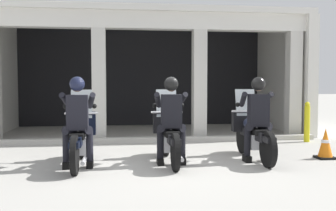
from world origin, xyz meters
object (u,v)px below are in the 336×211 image
Objects in this scene: traffic_cone_flank at (325,144)px; bollard_kerbside at (307,122)px; police_officer_center at (171,113)px; police_officer_right at (258,112)px; motorcycle_left at (80,137)px; motorcycle_center at (169,135)px; motorcycle_right at (252,133)px; police_officer_left at (78,114)px.

traffic_cone_flank is 0.59× the size of bollard_kerbside.
police_officer_center is at bearing -176.68° from traffic_cone_flank.
traffic_cone_flank is at bearing 1.72° from police_officer_right.
police_officer_center is 1.00× the size of police_officer_right.
motorcycle_left is 4.71m from traffic_cone_flank.
police_officer_right is 2.69× the size of traffic_cone_flank.
motorcycle_center is 1.00× the size of motorcycle_right.
police_officer_left reaches higher than motorcycle_center.
police_officer_center and police_officer_right have the same top height.
motorcycle_left is 0.52m from police_officer_left.
police_officer_right reaches higher than motorcycle_left.
police_officer_left is at bearing -176.80° from traffic_cone_flank.
motorcycle_left and motorcycle_right have the same top height.
police_officer_right is (1.64, -0.22, 0.44)m from motorcycle_center.
police_officer_center is 1.58× the size of bollard_kerbside.
motorcycle_right is at bearing 4.67° from motorcycle_center.
motorcycle_right is at bearing 14.40° from police_officer_center.
police_officer_center reaches higher than bollard_kerbside.
motorcycle_left is 5.78m from bollard_kerbside.
motorcycle_left is 2.03× the size of bollard_kerbside.
police_officer_center reaches higher than motorcycle_left.
police_officer_right is 1.58× the size of bollard_kerbside.
bollard_kerbside is at bearing 21.62° from police_officer_left.
motorcycle_left is 1.29× the size of police_officer_left.
police_officer_center is (-0.00, -0.28, 0.44)m from motorcycle_center.
police_officer_left is at bearing -164.72° from motorcycle_center.
traffic_cone_flank is at bearing 1.05° from police_officer_left.
police_officer_center is (1.64, 0.09, 0.00)m from police_officer_left.
police_officer_right is (1.64, 0.06, 0.00)m from police_officer_center.
motorcycle_center reaches higher than traffic_cone_flank.
motorcycle_left is 1.00× the size of motorcycle_right.
motorcycle_right is (1.64, 0.34, -0.44)m from police_officer_center.
police_officer_left reaches higher than traffic_cone_flank.
police_officer_center is at bearing -171.25° from motorcycle_right.
police_officer_right reaches higher than traffic_cone_flank.
police_officer_right is at bearing 0.37° from police_officer_left.
police_officer_center is 1.73m from motorcycle_right.
bollard_kerbside is at bearing 39.69° from motorcycle_right.
police_officer_left reaches higher than motorcycle_right.
motorcycle_right is at bearing -137.28° from bollard_kerbside.
traffic_cone_flank is at bearing -107.95° from bollard_kerbside.
motorcycle_left reaches higher than traffic_cone_flank.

